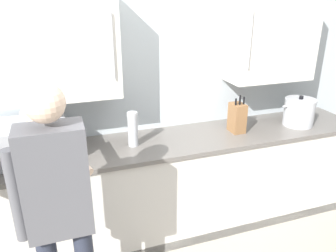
{
  "coord_description": "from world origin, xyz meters",
  "views": [
    {
      "loc": [
        -0.95,
        -1.57,
        2.03
      ],
      "look_at": [
        -0.15,
        0.75,
        1.05
      ],
      "focal_mm": 35.27,
      "sensor_mm": 36.0,
      "label": 1
    }
  ],
  "objects_px": {
    "microwave_oven": "(20,142)",
    "thermos_flask": "(133,129)",
    "person_figure": "(58,202)",
    "stock_pot": "(299,112)",
    "knife_block": "(237,118)"
  },
  "relations": [
    {
      "from": "stock_pot",
      "to": "knife_block",
      "type": "xyz_separation_m",
      "value": [
        -0.62,
        0.04,
        0.0
      ]
    },
    {
      "from": "knife_block",
      "to": "person_figure",
      "type": "height_order",
      "value": "person_figure"
    },
    {
      "from": "stock_pot",
      "to": "microwave_oven",
      "type": "bearing_deg",
      "value": 178.01
    },
    {
      "from": "microwave_oven",
      "to": "knife_block",
      "type": "relative_size",
      "value": 2.47
    },
    {
      "from": "microwave_oven",
      "to": "thermos_flask",
      "type": "height_order",
      "value": "thermos_flask"
    },
    {
      "from": "stock_pot",
      "to": "person_figure",
      "type": "bearing_deg",
      "value": -161.97
    },
    {
      "from": "microwave_oven",
      "to": "knife_block",
      "type": "height_order",
      "value": "knife_block"
    },
    {
      "from": "stock_pot",
      "to": "thermos_flask",
      "type": "bearing_deg",
      "value": 178.1
    },
    {
      "from": "stock_pot",
      "to": "person_figure",
      "type": "distance_m",
      "value": 2.27
    },
    {
      "from": "microwave_oven",
      "to": "thermos_flask",
      "type": "bearing_deg",
      "value": -2.15
    },
    {
      "from": "thermos_flask",
      "to": "person_figure",
      "type": "xyz_separation_m",
      "value": [
        -0.6,
        -0.75,
        -0.06
      ]
    },
    {
      "from": "stock_pot",
      "to": "knife_block",
      "type": "relative_size",
      "value": 1.1
    },
    {
      "from": "microwave_oven",
      "to": "thermos_flask",
      "type": "relative_size",
      "value": 2.96
    },
    {
      "from": "microwave_oven",
      "to": "person_figure",
      "type": "bearing_deg",
      "value": -73.74
    },
    {
      "from": "microwave_oven",
      "to": "stock_pot",
      "type": "relative_size",
      "value": 2.24
    }
  ]
}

